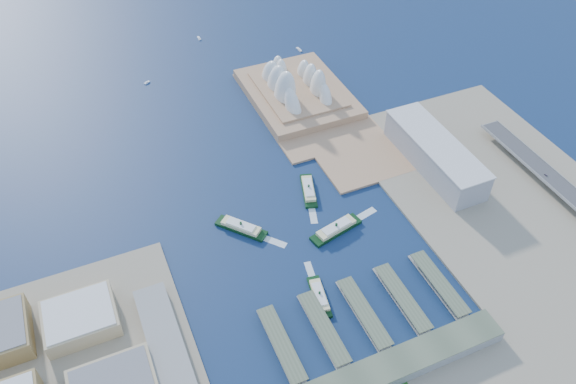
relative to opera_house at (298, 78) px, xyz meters
name	(u,v)px	position (x,y,z in m)	size (l,w,h in m)	color
ground	(316,264)	(-105.00, -280.00, -32.00)	(3000.00, 3000.00, 0.00)	#0F2549
east_land	(535,227)	(135.00, -330.00, -30.50)	(240.00, 500.00, 3.00)	gray
peninsula	(305,104)	(2.50, -20.00, -30.50)	(135.00, 220.00, 3.00)	tan
opera_house	(298,78)	(0.00, 0.00, 0.00)	(134.00, 180.00, 58.00)	white
toaster_building	(435,154)	(90.00, -200.00, -11.50)	(45.00, 155.00, 35.00)	#95959A
ferry_wharves	(364,314)	(-91.00, -355.00, -27.35)	(184.00, 90.00, 9.30)	#505A44
terminal_building	(399,365)	(-90.00, -415.00, -23.00)	(200.00, 28.00, 12.00)	gray
ferry_a	(241,226)	(-158.70, -204.30, -26.47)	(14.89, 58.51, 11.06)	black
ferry_b	(309,188)	(-66.58, -179.79, -26.79)	(14.03, 55.11, 10.42)	black
ferry_c	(319,295)	(-119.96, -319.20, -27.30)	(12.65, 49.69, 9.40)	black
ferry_d	(336,228)	(-65.47, -247.65, -26.18)	(15.67, 61.54, 11.64)	black
boat_b	(147,82)	(-186.07, 121.87, -30.79)	(3.14, 8.97, 2.42)	white
boat_c	(299,49)	(56.32, 119.90, -30.56)	(3.75, 12.84, 2.89)	white
boat_e	(199,38)	(-78.05, 217.22, -30.61)	(3.61, 11.34, 2.78)	white
car_c	(546,175)	(191.00, -278.33, -16.54)	(1.71, 4.19, 1.22)	slate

